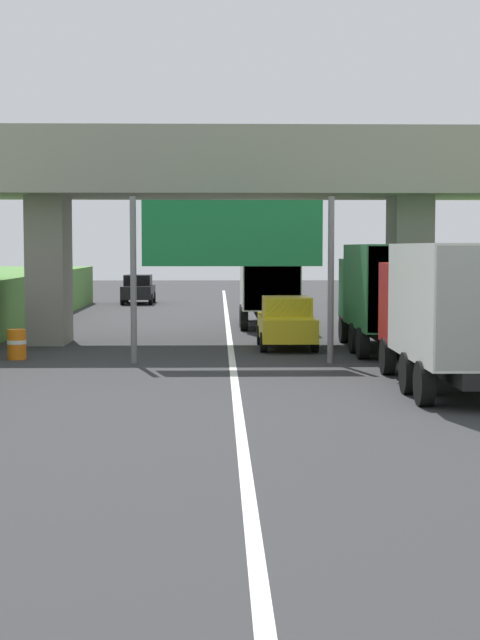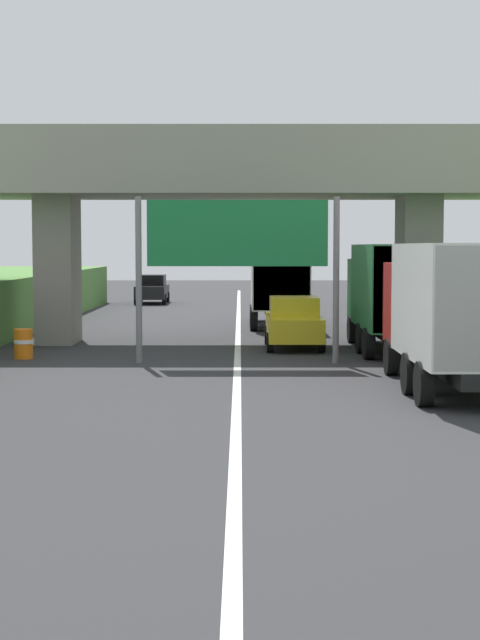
% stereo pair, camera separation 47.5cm
% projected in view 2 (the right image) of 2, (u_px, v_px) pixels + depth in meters
% --- Properties ---
extents(lane_centre_stripe, '(0.20, 96.74, 0.01)m').
position_uv_depth(lane_centre_stripe, '(241.00, 368.00, 27.19)').
color(lane_centre_stripe, white).
rests_on(lane_centre_stripe, ground).
extents(overpass_bridge, '(40.00, 4.80, 7.31)m').
position_uv_depth(overpass_bridge, '(242.00, 187.00, 33.86)').
color(overpass_bridge, gray).
rests_on(overpass_bridge, ground).
extents(overhead_highway_sign, '(5.88, 0.18, 4.81)m').
position_uv_depth(overhead_highway_sign, '(241.00, 242.00, 28.07)').
color(overhead_highway_sign, slate).
rests_on(overhead_highway_sign, ground).
extents(truck_green, '(2.44, 7.30, 3.44)m').
position_uv_depth(truck_green, '(397.00, 292.00, 31.28)').
color(truck_green, black).
rests_on(truck_green, ground).
extents(truck_red, '(2.44, 7.30, 3.44)m').
position_uv_depth(truck_red, '(457.00, 308.00, 22.68)').
color(truck_red, black).
rests_on(truck_red, ground).
extents(truck_silver, '(2.44, 7.30, 3.44)m').
position_uv_depth(truck_silver, '(282.00, 281.00, 41.38)').
color(truck_silver, black).
rests_on(truck_silver, ground).
extents(car_yellow, '(1.86, 4.10, 1.72)m').
position_uv_depth(car_yellow, '(298.00, 323.00, 32.33)').
color(car_yellow, gold).
rests_on(car_yellow, ground).
extents(car_black, '(1.86, 4.10, 1.72)m').
position_uv_depth(car_black, '(156.00, 289.00, 58.06)').
color(car_black, black).
rests_on(car_black, ground).
extents(construction_barrel_4, '(0.57, 0.57, 0.90)m').
position_uv_depth(construction_barrel_4, '(28.00, 343.00, 29.39)').
color(construction_barrel_4, orange).
rests_on(construction_barrel_4, ground).
extents(construction_barrel_5, '(0.57, 0.57, 0.90)m').
position_uv_depth(construction_barrel_5, '(53.00, 328.00, 34.83)').
color(construction_barrel_5, orange).
rests_on(construction_barrel_5, ground).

